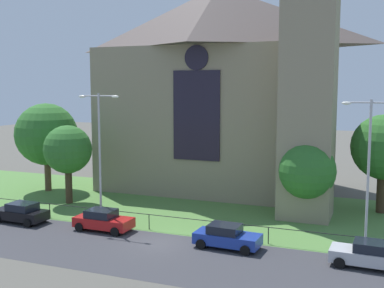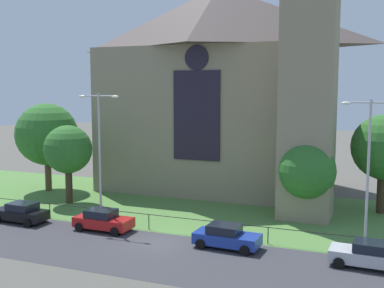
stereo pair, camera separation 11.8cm
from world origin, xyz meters
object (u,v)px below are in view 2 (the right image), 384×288
Objects in this scene: streetlamp_far at (369,160)px; parked_car_blue at (226,237)px; church_building at (224,87)px; streetlamp_near at (99,144)px; tree_left_near at (68,150)px; tree_right_near at (307,171)px; parked_car_silver at (369,255)px; tree_left_far at (47,134)px; parked_car_black at (21,212)px; parked_car_red at (103,220)px.

streetlamp_far is 9.93m from parked_car_blue.
church_building reaches higher than streetlamp_near.
tree_left_near is (-10.93, -10.48, -5.51)m from church_building.
tree_right_near reaches higher than parked_car_silver.
parked_car_blue and parked_car_silver have the same top height.
streetlamp_near reaches higher than tree_right_near.
tree_right_near is at bearing 124.62° from streetlamp_far.
tree_right_near is 1.43× the size of parked_car_blue.
streetlamp_far is (29.91, -8.20, 0.34)m from tree_left_far.
parked_car_blue is at bearing -168.54° from streetlamp_far.
tree_right_near is 22.01m from parked_car_black.
streetlamp_far is (13.95, -15.12, -4.33)m from church_building.
tree_left_far reaches higher than parked_car_red.
parked_car_blue is (5.66, -16.80, -9.53)m from church_building.
church_building reaches higher than parked_car_red.
streetlamp_near is 5.59m from parked_car_red.
streetlamp_far is 2.23× the size of parked_car_blue.
church_building is 16.11m from tree_left_near.
parked_car_blue is (-8.29, -1.68, -5.20)m from streetlamp_far.
tree_left_far is 2.03× the size of parked_car_blue.
church_building is at bearing 137.67° from tree_right_near.
streetlamp_near is (-14.19, -6.50, 2.18)m from tree_right_near.
streetlamp_far is at bearing 5.05° from parked_car_red.
tree_left_near is at bearing 169.44° from streetlamp_far.
tree_right_near is 8.15m from streetlamp_far.
church_building is 14.29m from tree_right_near.
tree_left_near is 10.16m from parked_car_red.
parked_car_silver is (14.21, -17.00, -9.53)m from church_building.
parked_car_black is at bearing -163.24° from streetlamp_near.
parked_car_blue is (16.34, 0.11, 0.00)m from parked_car_black.
streetlamp_near is (-4.73, -15.12, -4.19)m from church_building.
parked_car_red is at bearing -175.76° from streetlamp_far.
tree_left_far is at bearing 176.18° from tree_right_near.
church_building is 2.65× the size of streetlamp_near.
parked_car_red is (0.99, -1.31, -5.34)m from streetlamp_near.
tree_left_near is at bearing 141.21° from parked_car_red.
parked_car_blue is at bearing -24.55° from tree_left_far.
streetlamp_far is (4.49, -6.50, 2.03)m from tree_right_near.
church_building is at bearing 77.99° from parked_car_red.
streetlamp_far is at bearing -47.31° from church_building.
church_building is at bearing 72.63° from streetlamp_near.
streetlamp_near reaches higher than tree_left_near.
tree_left_near is 1.62× the size of parked_car_blue.
tree_right_near is 15.76m from streetlamp_near.
streetlamp_near is 2.29× the size of parked_car_silver.
tree_left_near is at bearing -136.22° from church_building.
streetlamp_far reaches higher than tree_right_near.
parked_car_blue is (-3.80, -8.18, -3.17)m from tree_right_near.
tree_left_near is 1.13× the size of tree_right_near.
church_building is 22.15m from parked_car_black.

